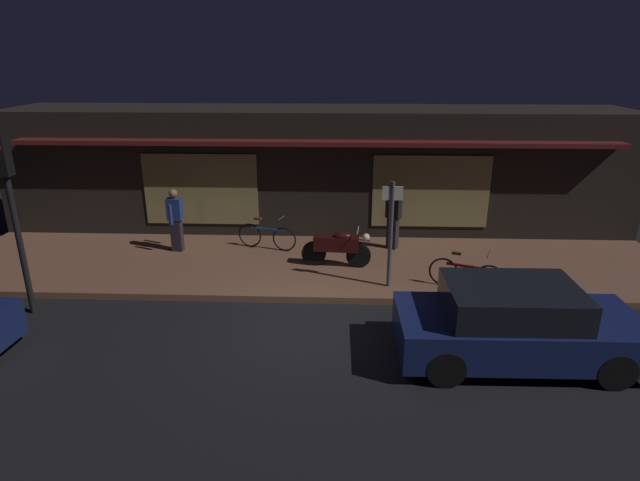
% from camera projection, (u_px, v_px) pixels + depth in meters
% --- Properties ---
extents(ground_plane, '(60.00, 60.00, 0.00)m').
position_uv_depth(ground_plane, '(302.00, 326.00, 10.45)').
color(ground_plane, black).
extents(sidewalk_slab, '(18.00, 4.00, 0.15)m').
position_uv_depth(sidewalk_slab, '(311.00, 265.00, 13.25)').
color(sidewalk_slab, brown).
rests_on(sidewalk_slab, ground_plane).
extents(storefront_building, '(18.00, 3.30, 3.60)m').
position_uv_depth(storefront_building, '(317.00, 169.00, 15.85)').
color(storefront_building, black).
rests_on(storefront_building, ground_plane).
extents(motorcycle, '(1.70, 0.55, 0.97)m').
position_uv_depth(motorcycle, '(337.00, 247.00, 12.84)').
color(motorcycle, black).
rests_on(motorcycle, sidewalk_slab).
extents(bicycle_parked, '(1.56, 0.68, 0.91)m').
position_uv_depth(bicycle_parked, '(466.00, 274.00, 11.60)').
color(bicycle_parked, black).
rests_on(bicycle_parked, sidewalk_slab).
extents(bicycle_extra, '(1.61, 0.57, 0.91)m').
position_uv_depth(bicycle_extra, '(267.00, 236.00, 14.02)').
color(bicycle_extra, black).
rests_on(bicycle_extra, sidewalk_slab).
extents(person_photographer, '(0.40, 0.62, 1.67)m').
position_uv_depth(person_photographer, '(175.00, 219.00, 13.73)').
color(person_photographer, '#28232D').
rests_on(person_photographer, sidewalk_slab).
extents(person_bystander, '(0.44, 0.56, 1.67)m').
position_uv_depth(person_bystander, '(393.00, 217.00, 13.91)').
color(person_bystander, '#28232D').
rests_on(person_bystander, sidewalk_slab).
extents(sign_post, '(0.44, 0.09, 2.40)m').
position_uv_depth(sign_post, '(391.00, 229.00, 11.43)').
color(sign_post, '#47474C').
rests_on(sign_post, sidewalk_slab).
extents(traffic_light_pole, '(0.24, 0.33, 3.60)m').
position_uv_depth(traffic_light_pole, '(10.00, 197.00, 10.16)').
color(traffic_light_pole, black).
rests_on(traffic_light_pole, ground_plane).
extents(parked_car_far, '(4.12, 1.82, 1.42)m').
position_uv_depth(parked_car_far, '(515.00, 324.00, 9.06)').
color(parked_car_far, black).
rests_on(parked_car_far, ground_plane).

